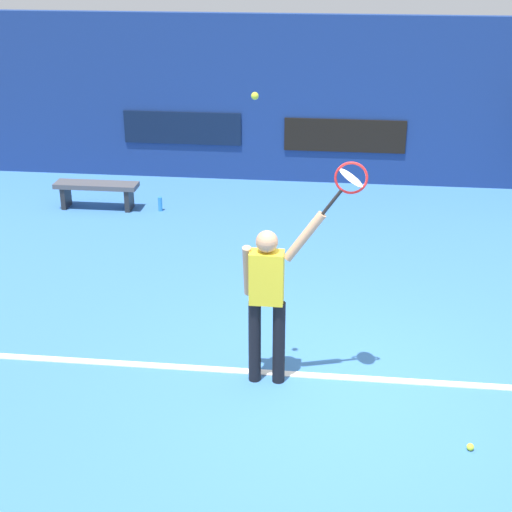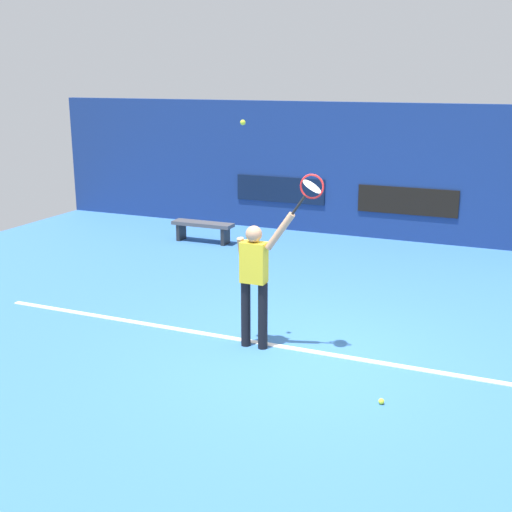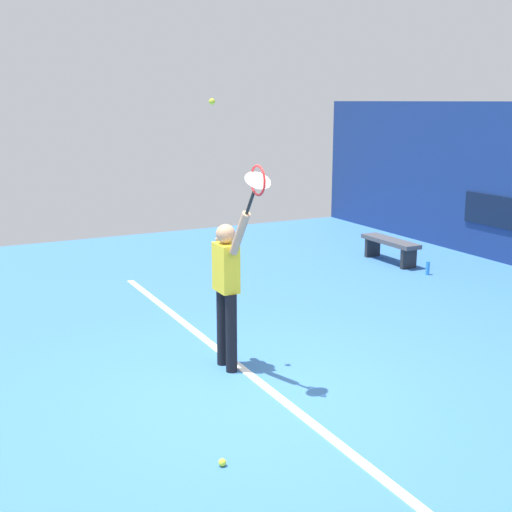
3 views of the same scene
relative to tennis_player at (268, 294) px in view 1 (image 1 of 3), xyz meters
name	(u,v)px [view 1 (image 1 of 3)]	position (x,y,z in m)	size (l,w,h in m)	color
ground_plane	(335,386)	(0.71, -0.04, -1.01)	(18.00, 18.00, 0.00)	#3870B2
back_wall	(346,101)	(0.71, 6.94, 0.50)	(18.00, 0.20, 3.01)	navy
sponsor_banner_center	(345,136)	(0.71, 6.82, -0.10)	(2.20, 0.03, 0.60)	black
sponsor_banner_portside	(182,128)	(-2.29, 6.82, -0.05)	(2.20, 0.03, 0.60)	#0C1933
court_baseline	(335,377)	(0.71, 0.13, -1.00)	(10.00, 0.10, 0.01)	white
tennis_player	(268,294)	(0.00, 0.00, 0.00)	(0.81, 0.31, 1.91)	black
tennis_racket	(349,181)	(0.75, 0.00, 1.22)	(0.48, 0.27, 0.59)	black
tennis_ball	(255,96)	(-0.12, -0.10, 2.00)	(0.07, 0.07, 0.07)	#CCE033
court_bench	(97,189)	(-3.39, 4.97, -0.67)	(1.40, 0.36, 0.45)	#4C4C51
water_bottle	(160,204)	(-2.31, 4.97, -0.89)	(0.07, 0.07, 0.24)	#338CD8
spare_ball	(470,447)	(1.96, -0.95, -0.97)	(0.07, 0.07, 0.07)	#CCE033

